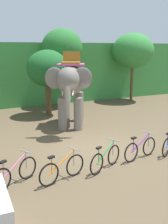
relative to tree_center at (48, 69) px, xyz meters
The scene contains 10 objects.
ground_plane 6.85m from the tree_center, 90.84° to the right, with size 80.00×80.00×0.00m, color brown.
foliage_hedge 5.89m from the tree_center, 90.90° to the left, with size 36.00×6.00×4.31m, color #3D8E42.
tree_center is the anchor object (origin of this frame).
tree_far_right 3.01m from the tree_center, 50.23° to the left, with size 2.74×2.74×5.22m.
tree_left 7.51m from the tree_center, 13.35° to the left, with size 3.08×3.08×5.04m.
elephant 2.98m from the tree_center, 85.88° to the right, with size 3.09×4.12×3.78m.
bike_pink 9.06m from the tree_center, 115.32° to the right, with size 1.52×0.89×0.92m.
bike_orange 8.91m from the tree_center, 106.15° to the right, with size 1.65×0.66×0.92m.
bike_green 8.51m from the tree_center, 95.70° to the right, with size 1.56×0.83×0.92m.
bike_purple 8.28m from the tree_center, 84.29° to the right, with size 1.68×0.58×0.92m.
Camera 1 is at (-5.08, -9.18, 3.94)m, focal length 44.09 mm.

